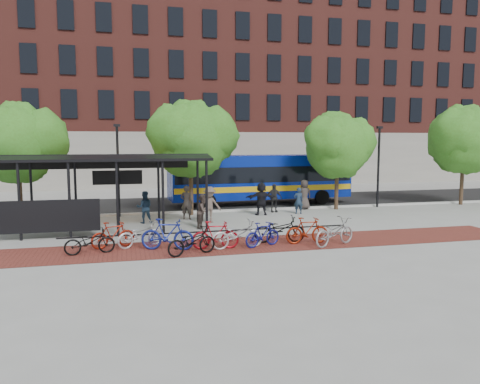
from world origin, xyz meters
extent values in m
plane|color=#9E9E99|center=(0.00, 0.00, 0.00)|extent=(160.00, 160.00, 0.00)
cube|color=black|center=(0.00, 8.00, 0.01)|extent=(160.00, 8.00, 0.01)
cube|color=#B7B7B2|center=(0.00, 4.00, 0.06)|extent=(160.00, 0.25, 0.12)
cube|color=maroon|center=(-2.00, -5.00, 0.00)|extent=(24.00, 3.00, 0.01)
cube|color=black|center=(-3.30, -4.10, 0.00)|extent=(12.00, 0.05, 0.95)
cube|color=brown|center=(10.00, 26.00, 10.00)|extent=(55.00, 14.00, 20.00)
cube|color=#7A664C|center=(-16.00, 40.00, 15.00)|extent=(22.00, 22.00, 30.00)
cylinder|color=black|center=(-11.00, -1.85, 1.65)|extent=(0.12, 0.12, 3.30)
cylinder|color=black|center=(-11.00, 0.85, 1.65)|extent=(0.12, 0.12, 3.30)
cylinder|color=black|center=(-9.00, -1.85, 1.65)|extent=(0.12, 0.12, 3.30)
cylinder|color=black|center=(-9.00, 0.85, 1.65)|extent=(0.12, 0.12, 3.30)
cylinder|color=black|center=(-7.00, -1.85, 1.65)|extent=(0.12, 0.12, 3.30)
cylinder|color=black|center=(-7.00, 0.85, 1.65)|extent=(0.12, 0.12, 3.30)
cylinder|color=black|center=(-5.00, -1.85, 1.65)|extent=(0.12, 0.12, 3.30)
cylinder|color=black|center=(-5.00, 0.85, 1.65)|extent=(0.12, 0.12, 3.30)
cylinder|color=black|center=(-3.00, -1.85, 1.65)|extent=(0.12, 0.12, 3.30)
cylinder|color=black|center=(-3.00, 0.85, 1.65)|extent=(0.12, 0.12, 3.30)
cube|color=black|center=(-10.00, -1.90, 1.00)|extent=(4.50, 0.08, 1.40)
cube|color=black|center=(-8.00, -1.20, 3.45)|extent=(10.60, 1.65, 0.29)
cube|color=black|center=(-8.00, 0.20, 3.45)|extent=(10.60, 1.65, 0.29)
cube|color=black|center=(-8.00, 0.90, 3.05)|extent=(9.00, 0.10, 0.40)
cube|color=black|center=(-7.00, 0.95, 2.40)|extent=(2.40, 0.12, 0.70)
cube|color=#FF7200|center=(-7.00, 1.03, 2.40)|extent=(2.20, 0.02, 0.55)
cylinder|color=#382619|center=(-12.00, 3.30, 1.19)|extent=(0.24, 0.24, 2.38)
sphere|color=#3B701D|center=(-12.00, 3.30, 3.98)|extent=(4.00, 4.00, 4.00)
sphere|color=#3B701D|center=(-11.00, 3.50, 4.28)|extent=(3.20, 3.20, 3.20)
sphere|color=#3B701D|center=(-11.90, 3.70, 4.78)|extent=(2.80, 2.80, 2.80)
cylinder|color=#382619|center=(-3.00, 3.30, 1.26)|extent=(0.24, 0.24, 2.52)
sphere|color=#3B701D|center=(-3.00, 3.30, 4.20)|extent=(4.20, 4.20, 4.20)
sphere|color=#3B701D|center=(-1.95, 3.50, 4.50)|extent=(3.36, 3.36, 3.36)
sphere|color=#3B701D|center=(-3.84, 3.00, 4.60)|extent=(3.15, 3.15, 3.15)
sphere|color=#3B701D|center=(-2.90, 3.70, 5.00)|extent=(2.94, 2.94, 2.94)
cylinder|color=#382619|center=(6.00, 3.30, 1.14)|extent=(0.24, 0.24, 2.27)
sphere|color=#3B701D|center=(6.00, 3.30, 3.79)|extent=(3.80, 3.80, 3.80)
sphere|color=#3B701D|center=(6.95, 3.50, 4.09)|extent=(3.04, 3.04, 3.04)
sphere|color=#3B701D|center=(5.24, 3.00, 4.20)|extent=(2.85, 2.85, 2.85)
sphere|color=#3B701D|center=(6.10, 3.70, 4.59)|extent=(2.66, 2.66, 2.66)
cylinder|color=#382619|center=(15.00, 3.30, 1.22)|extent=(0.24, 0.24, 2.45)
sphere|color=#3B701D|center=(15.00, 3.30, 4.21)|extent=(4.40, 4.40, 4.40)
sphere|color=#3B701D|center=(16.10, 3.50, 4.51)|extent=(3.52, 3.52, 3.52)
sphere|color=#3B701D|center=(14.12, 3.00, 4.61)|extent=(3.30, 3.30, 3.30)
sphere|color=#3B701D|center=(15.10, 3.70, 5.01)|extent=(3.08, 3.08, 3.08)
cylinder|color=black|center=(-7.00, 3.60, 2.50)|extent=(0.14, 0.14, 5.00)
cube|color=black|center=(-7.00, 3.60, 5.05)|extent=(0.35, 0.20, 0.15)
cylinder|color=black|center=(9.00, 3.60, 2.50)|extent=(0.14, 0.14, 5.00)
cube|color=black|center=(9.00, 3.60, 5.05)|extent=(0.35, 0.20, 0.15)
cube|color=#081F93|center=(2.12, 6.70, 1.84)|extent=(12.18, 3.13, 2.77)
cube|color=black|center=(2.12, 6.70, 2.06)|extent=(11.94, 3.16, 1.01)
cube|color=gold|center=(2.12, 6.70, 1.16)|extent=(12.06, 3.18, 0.35)
cube|color=#081F93|center=(2.12, 6.70, 3.17)|extent=(11.93, 2.86, 0.18)
cylinder|color=black|center=(-1.68, 5.23, 0.48)|extent=(0.98, 0.32, 0.97)
cylinder|color=black|center=(-1.79, 7.84, 0.48)|extent=(0.98, 0.32, 0.97)
cylinder|color=black|center=(6.04, 5.56, 0.48)|extent=(0.98, 0.32, 0.97)
cylinder|color=black|center=(5.93, 8.18, 0.48)|extent=(0.98, 0.32, 0.97)
imported|color=black|center=(-7.99, -5.11, 0.48)|extent=(1.91, 0.92, 0.96)
imported|color=maroon|center=(-7.17, -4.26, 0.53)|extent=(1.82, 1.02, 1.05)
imported|color=silver|center=(-6.11, -4.33, 0.51)|extent=(2.05, 1.40, 1.02)
imported|color=navy|center=(-5.12, -5.17, 0.62)|extent=(2.14, 1.19, 1.24)
imported|color=black|center=(-4.32, -6.16, 0.51)|extent=(2.05, 1.25, 1.02)
imported|color=#A00E18|center=(-3.29, -5.42, 0.56)|extent=(1.89, 0.69, 1.11)
imported|color=#B2B2B4|center=(-2.44, -5.53, 0.56)|extent=(2.20, 0.97, 1.12)
imported|color=navy|center=(-1.38, -5.47, 0.50)|extent=(1.73, 1.04, 1.00)
imported|color=black|center=(-0.48, -4.90, 0.56)|extent=(2.20, 1.01, 1.11)
imported|color=maroon|center=(0.56, -5.37, 0.55)|extent=(1.84, 0.54, 1.10)
imported|color=gray|center=(1.48, -5.99, 0.57)|extent=(2.27, 1.55, 1.13)
imported|color=#3A332E|center=(-3.46, 1.82, 0.92)|extent=(0.78, 0.65, 1.84)
imported|color=#223850|center=(-5.71, 1.16, 0.83)|extent=(0.81, 0.64, 1.66)
imported|color=brown|center=(-2.45, 0.48, 0.94)|extent=(1.33, 0.94, 1.87)
imported|color=#292929|center=(1.89, 3.13, 0.84)|extent=(1.00, 0.44, 1.69)
imported|color=black|center=(0.86, 2.27, 0.93)|extent=(1.79, 0.76, 1.87)
imported|color=#3F3632|center=(4.09, 3.80, 0.92)|extent=(0.92, 0.62, 1.83)
imported|color=#1D2E43|center=(3.08, 2.18, 0.77)|extent=(0.59, 0.42, 1.53)
imported|color=#4C3F38|center=(-3.01, -0.91, 0.83)|extent=(0.97, 1.02, 1.66)
camera|label=1|loc=(-6.67, -23.04, 4.21)|focal=35.00mm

